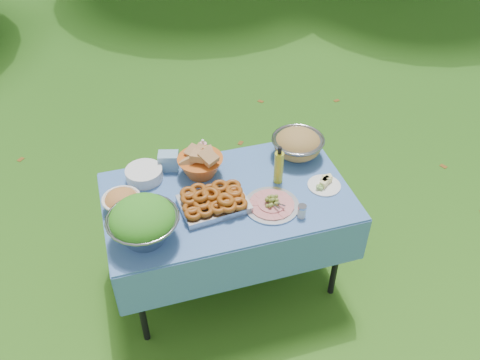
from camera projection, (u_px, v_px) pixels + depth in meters
name	position (u px, v px, depth m)	size (l,w,h in m)	color
ground	(229.00, 276.00, 3.53)	(80.00, 80.00, 0.00)	#0C390A
picnic_table	(229.00, 239.00, 3.28)	(1.46, 0.86, 0.76)	#81C8F7
salad_bowl	(143.00, 222.00, 2.68)	(0.39, 0.39, 0.25)	#919199
pasta_bowl_white	(122.00, 201.00, 2.91)	(0.22, 0.22, 0.12)	white
plate_stack	(144.00, 174.00, 3.12)	(0.23, 0.23, 0.07)	white
wipes_box	(169.00, 161.00, 3.19)	(0.12, 0.09, 0.11)	#81B0D3
sanitizer_bottle	(203.00, 149.00, 3.26)	(0.05, 0.05, 0.14)	pink
bread_bowl	(200.00, 162.00, 3.12)	(0.28, 0.28, 0.19)	#D15E1D
pasta_bowl_steel	(298.00, 144.00, 3.28)	(0.34, 0.34, 0.18)	#919199
fried_tray	(214.00, 201.00, 2.93)	(0.38, 0.27, 0.09)	#B0AFB3
charcuterie_platter	(272.00, 201.00, 2.94)	(0.32, 0.32, 0.07)	#B3B4BA
oil_bottle	(279.00, 165.00, 3.05)	(0.06, 0.06, 0.26)	gold
cheese_plate	(324.00, 183.00, 3.08)	(0.20, 0.20, 0.06)	white
shaker	(302.00, 211.00, 2.87)	(0.05, 0.05, 0.08)	silver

